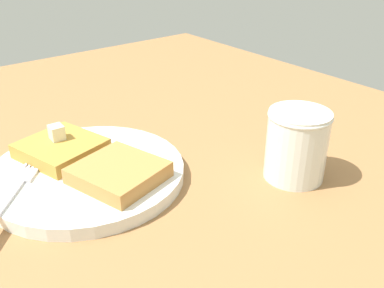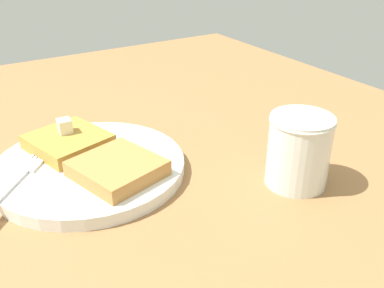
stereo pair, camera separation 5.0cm
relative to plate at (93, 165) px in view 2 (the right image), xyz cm
name	(u,v)px [view 2 (the right image)]	position (x,y,z in cm)	size (l,w,h in cm)	color
table_surface	(100,193)	(2.93, -0.40, -2.32)	(112.25, 112.25, 2.85)	olive
plate	(93,165)	(0.00, 0.00, 0.00)	(23.31, 23.31, 1.54)	silver
toast_slice_left	(68,142)	(-4.80, -1.36, 1.56)	(9.02, 8.62, 1.84)	#B28435
toast_slice_middle	(117,168)	(4.80, 1.36, 1.56)	(9.02, 8.62, 1.84)	#B17A3E
butter_pat_primary	(65,126)	(-5.78, -1.27, 3.39)	(1.81, 1.63, 1.81)	#EFE9C5
fork	(20,176)	(-0.68, -8.34, 0.82)	(13.00, 11.60, 0.36)	silver
syrup_jar	(298,154)	(15.04, 19.55, 2.94)	(7.40, 7.40, 8.52)	#432206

